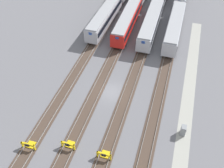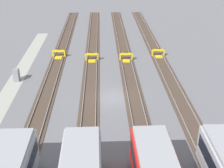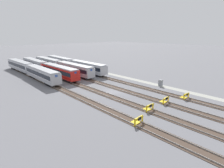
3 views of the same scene
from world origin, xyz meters
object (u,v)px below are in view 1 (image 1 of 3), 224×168
at_px(subway_car_front_row_right_inner, 175,27).
at_px(bumper_stop_near_inner_track, 105,155).
at_px(bumper_stop_far_inner_track, 29,145).
at_px(electrical_cabinet, 183,130).
at_px(subway_car_front_row_centre, 151,23).
at_px(subway_car_front_row_left_inner, 105,17).
at_px(bumper_stop_middle_track, 69,144).
at_px(subway_car_front_row_rightmost, 128,20).

relative_size(subway_car_front_row_right_inner, bumper_stop_near_inner_track, 9.00).
relative_size(bumper_stop_far_inner_track, electrical_cabinet, 1.25).
bearing_deg(subway_car_front_row_centre, bumper_stop_far_inner_track, 163.07).
height_order(subway_car_front_row_right_inner, bumper_stop_near_inner_track, subway_car_front_row_right_inner).
distance_m(subway_car_front_row_left_inner, bumper_stop_middle_track, 32.67).
bearing_deg(electrical_cabinet, bumper_stop_far_inner_track, 112.59).
bearing_deg(subway_car_front_row_centre, subway_car_front_row_left_inner, 90.00).
height_order(subway_car_front_row_centre, bumper_stop_near_inner_track, subway_car_front_row_centre).
xyz_separation_m(subway_car_front_row_centre, electrical_cabinet, (-25.60, -9.47, -1.24)).
bearing_deg(electrical_cabinet, bumper_stop_middle_track, 114.37).
distance_m(subway_car_front_row_centre, bumper_stop_near_inner_track, 32.37).
height_order(subway_car_front_row_left_inner, subway_car_front_row_right_inner, same).
height_order(subway_car_front_row_centre, bumper_stop_middle_track, subway_car_front_row_centre).
bearing_deg(subway_car_front_row_centre, bumper_stop_middle_track, 170.90).
bearing_deg(bumper_stop_far_inner_track, subway_car_front_row_centre, -16.93).
distance_m(subway_car_front_row_left_inner, subway_car_front_row_centre, 10.32).
height_order(subway_car_front_row_left_inner, bumper_stop_far_inner_track, subway_car_front_row_left_inner).
xyz_separation_m(bumper_stop_middle_track, electrical_cabinet, (6.63, -14.63, 0.29)).
height_order(subway_car_front_row_left_inner, subway_car_front_row_centre, same).
height_order(bumper_stop_middle_track, electrical_cabinet, electrical_cabinet).
bearing_deg(subway_car_front_row_rightmost, subway_car_front_row_left_inner, 90.00).
xyz_separation_m(subway_car_front_row_left_inner, subway_car_front_row_rightmost, (-0.00, -5.21, 0.00)).
height_order(subway_car_front_row_centre, electrical_cabinet, subway_car_front_row_centre).
bearing_deg(subway_car_front_row_centre, electrical_cabinet, -159.70).
relative_size(subway_car_front_row_right_inner, bumper_stop_far_inner_track, 8.98).
height_order(subway_car_front_row_right_inner, electrical_cabinet, subway_car_front_row_right_inner).
relative_size(subway_car_front_row_rightmost, bumper_stop_middle_track, 8.99).
bearing_deg(subway_car_front_row_right_inner, subway_car_front_row_left_inner, 90.00).
bearing_deg(subway_car_front_row_right_inner, subway_car_front_row_centre, 90.00).
bearing_deg(subway_car_front_row_rightmost, bumper_stop_middle_track, 179.91).
bearing_deg(bumper_stop_middle_track, bumper_stop_near_inner_track, -91.16).
height_order(subway_car_front_row_centre, bumper_stop_far_inner_track, subway_car_front_row_centre).
bearing_deg(subway_car_front_row_centre, subway_car_front_row_right_inner, -90.00).
height_order(bumper_stop_middle_track, bumper_stop_far_inner_track, same).
height_order(subway_car_front_row_centre, subway_car_front_row_right_inner, same).
xyz_separation_m(subway_car_front_row_right_inner, bumper_stop_near_inner_track, (-32.33, 5.08, -1.53)).
height_order(bumper_stop_near_inner_track, electrical_cabinet, electrical_cabinet).
relative_size(subway_car_front_row_centre, subway_car_front_row_rightmost, 1.00).
bearing_deg(subway_car_front_row_rightmost, electrical_cabinet, -150.34).
bearing_deg(electrical_cabinet, bumper_stop_near_inner_track, 125.26).
distance_m(subway_car_front_row_right_inner, bumper_stop_near_inner_track, 32.76).
bearing_deg(bumper_stop_far_inner_track, electrical_cabinet, -67.41).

